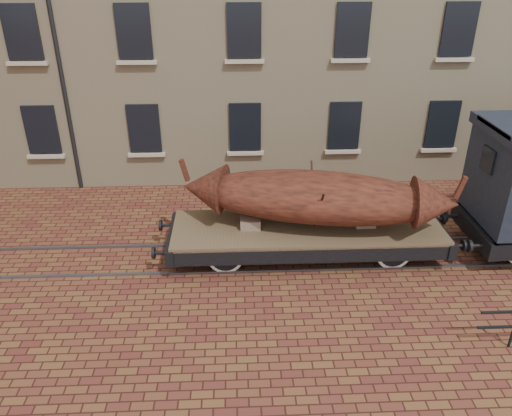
{
  "coord_description": "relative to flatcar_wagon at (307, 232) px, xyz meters",
  "views": [
    {
      "loc": [
        -2.86,
        -11.82,
        7.65
      ],
      "look_at": [
        -2.32,
        0.5,
        1.3
      ],
      "focal_mm": 35.0,
      "sensor_mm": 36.0,
      "label": 1
    }
  ],
  "objects": [
    {
      "name": "iron_boat",
      "position": [
        0.19,
        -0.0,
        1.08
      ],
      "size": [
        7.37,
        3.27,
        1.74
      ],
      "color": "maroon",
      "rests_on": "flatcar_wagon"
    },
    {
      "name": "flatcar_wagon",
      "position": [
        0.0,
        0.0,
        0.0
      ],
      "size": [
        8.29,
        2.25,
        1.25
      ],
      "color": "brown",
      "rests_on": "ground"
    },
    {
      "name": "ground",
      "position": [
        0.93,
        -0.0,
        -0.78
      ],
      "size": [
        90.0,
        90.0,
        0.0
      ],
      "primitive_type": "plane",
      "color": "#56251E"
    },
    {
      "name": "rail_track",
      "position": [
        0.93,
        -0.0,
        -0.75
      ],
      "size": [
        30.0,
        1.52,
        0.06
      ],
      "color": "#59595E",
      "rests_on": "ground"
    }
  ]
}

